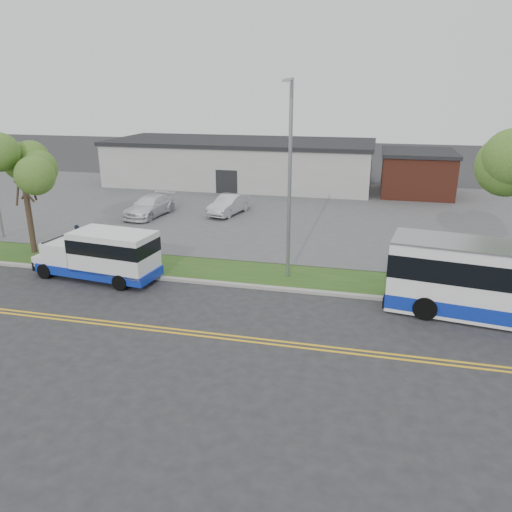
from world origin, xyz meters
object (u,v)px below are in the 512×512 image
(parked_car_a, at_px, (229,205))
(parked_car_b, at_px, (150,206))
(streetlight_near, at_px, (289,175))
(shuttle_bus, at_px, (103,254))
(tree_west, at_px, (22,165))
(pedestrian, at_px, (78,238))

(parked_car_a, height_order, parked_car_b, parked_car_b)
(streetlight_near, height_order, shuttle_bus, streetlight_near)
(parked_car_b, bearing_deg, parked_car_a, 25.26)
(tree_west, bearing_deg, parked_car_a, 53.76)
(tree_west, relative_size, parked_car_b, 1.37)
(shuttle_bus, bearing_deg, parked_car_b, 111.44)
(parked_car_a, bearing_deg, pedestrian, -106.60)
(tree_west, height_order, parked_car_b, tree_west)
(tree_west, distance_m, parked_car_b, 10.86)
(pedestrian, distance_m, parked_car_b, 8.78)
(streetlight_near, height_order, parked_car_b, streetlight_near)
(streetlight_near, xyz_separation_m, shuttle_bus, (-8.91, -2.20, -3.89))
(tree_west, relative_size, parked_car_a, 1.57)
(shuttle_bus, bearing_deg, streetlight_near, 20.48)
(streetlight_near, bearing_deg, pedestrian, 174.23)
(shuttle_bus, bearing_deg, pedestrian, 143.26)
(parked_car_a, xyz_separation_m, parked_car_b, (-5.54, -1.89, 0.01))
(pedestrian, bearing_deg, shuttle_bus, 114.61)
(pedestrian, height_order, parked_car_b, pedestrian)
(streetlight_near, xyz_separation_m, pedestrian, (-12.59, 1.27, -4.34))
(parked_car_b, bearing_deg, tree_west, -100.11)
(pedestrian, height_order, parked_car_a, pedestrian)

